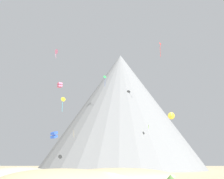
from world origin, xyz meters
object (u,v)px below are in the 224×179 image
Objects in this scene: kite_yellow_mid at (63,99)px; kite_rainbow_high at (60,85)px; kite_blue_low at (54,135)px; kite_pink_high at (57,52)px; kite_red_high at (160,44)px; bush_far_right at (170,177)px; bush_mid_center at (139,174)px; bush_low_patch at (126,175)px; kite_green_high at (105,78)px; kite_lime_low at (149,127)px; rock_massif at (119,113)px; kite_gold_low at (171,116)px; kite_white_low at (73,133)px.

kite_rainbow_high reaches higher than kite_yellow_mid.
kite_blue_low is 0.44× the size of kite_pink_high.
kite_red_high is (35.57, -5.50, 0.09)m from kite_pink_high.
bush_mid_center is at bearing 114.33° from bush_far_right.
kite_blue_low is (-14.11, -1.94, 7.54)m from bush_low_patch.
bush_low_patch is 0.98× the size of kite_blue_low.
kite_pink_high is at bearing 93.71° from kite_yellow_mid.
kite_lime_low is at bearing -14.53° from kite_green_high.
kite_yellow_mid is (-17.30, -29.70, -1.29)m from rock_massif.
kite_pink_high is 2.38× the size of kite_gold_low.
kite_lime_low reaches higher than kite_white_low.
kite_rainbow_high is (-2.51, 5.26, 6.11)m from kite_yellow_mid.
kite_gold_low is at bearing 23.02° from kite_white_low.
kite_white_low is at bearing 125.10° from bush_mid_center.
kite_lime_low is 0.88× the size of kite_gold_low.
kite_rainbow_high is 31.82m from kite_lime_low.
kite_red_high is at bearing -43.46° from kite_rainbow_high.
kite_yellow_mid reaches higher than kite_white_low.
kite_blue_low is (-13.60, -55.07, -14.56)m from rock_massif.
kite_blue_low is at bearing -116.75° from kite_rainbow_high.
bush_far_right is 0.44× the size of kite_pink_high.
kite_lime_low is 27.46m from kite_red_high.
kite_green_high reaches higher than kite_blue_low.
kite_green_high is (16.98, 2.14, -9.26)m from kite_pink_high.
bush_low_patch is 0.78× the size of kite_rainbow_high.
kite_pink_high is 35.99m from kite_red_high.
kite_pink_high reaches higher than bush_mid_center.
kite_yellow_mid is at bearing -53.36° from kite_blue_low.
kite_pink_high is at bearing 105.80° from kite_red_high.
kite_gold_low is at bearing -20.84° from bush_mid_center.
kite_green_high reaches higher than kite_rainbow_high.
bush_low_patch is 30.27m from kite_white_low.
kite_lime_low is 23.14m from kite_green_high.
kite_white_low is 26.46m from kite_blue_low.
kite_lime_low is at bearing -143.99° from kite_pink_high.
rock_massif is 57.45m from kite_gold_low.
bush_low_patch is 1.15× the size of kite_lime_low.
kite_yellow_mid is 38.56m from kite_gold_low.
kite_red_high is (33.29, -3.05, 13.10)m from kite_rainbow_high.
kite_red_high is at bearing 67.87° from bush_mid_center.
kite_gold_low is (31.73, -33.58, -28.71)m from kite_pink_high.
kite_green_high is at bearing -20.87° from kite_rainbow_high.
kite_green_high reaches higher than kite_gold_low.
rock_massif is 22.22m from kite_green_high.
kite_rainbow_high is at bearing 125.32° from bush_low_patch.
kite_red_high is (10.41, 25.59, 39.94)m from bush_mid_center.
kite_pink_high is (-8.50, 33.07, 32.39)m from kite_blue_low.
kite_blue_low is at bearing 173.18° from kite_gold_low.
bush_low_patch is 31.72m from kite_lime_low.
kite_green_high reaches higher than bush_mid_center.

